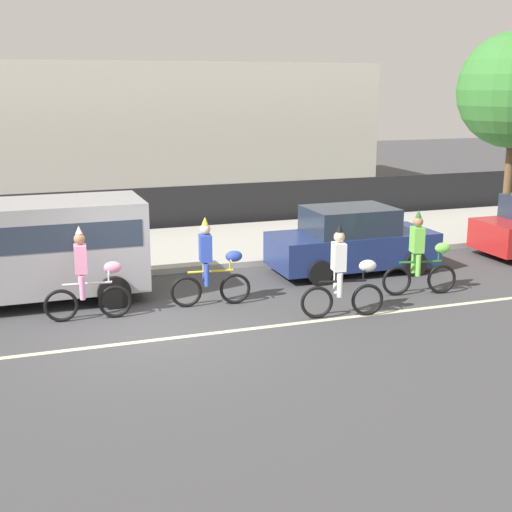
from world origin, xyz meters
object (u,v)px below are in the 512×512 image
parade_cyclist_pink (88,279)px  parade_cyclist_zebra (344,277)px  parked_van_grey (27,245)px  parked_car_navy (352,241)px  parade_cyclist_lime (421,258)px  parade_cyclist_cobalt (211,267)px

parade_cyclist_pink → parade_cyclist_zebra: (4.84, -1.53, 0.00)m
parade_cyclist_pink → parked_van_grey: (-1.05, 1.60, 0.44)m
parked_van_grey → parked_car_navy: parked_van_grey is taller
parade_cyclist_pink → parade_cyclist_lime: 7.20m
parade_cyclist_zebra → parked_van_grey: size_ratio=0.38×
parade_cyclist_cobalt → parked_van_grey: parked_van_grey is taller
parade_cyclist_lime → parade_cyclist_zebra: bearing=-159.7°
parade_cyclist_cobalt → parade_cyclist_lime: same height
parade_cyclist_pink → parade_cyclist_lime: (7.17, -0.67, 0.00)m
parade_cyclist_pink → parked_van_grey: 1.96m
parade_cyclist_pink → parade_cyclist_lime: size_ratio=1.00×
parked_car_navy → parade_cyclist_lime: bearing=-76.6°
parade_cyclist_pink → parked_van_grey: bearing=123.2°
parked_car_navy → parade_cyclist_zebra: bearing=-119.4°
parade_cyclist_cobalt → parade_cyclist_zebra: size_ratio=1.00×
parked_van_grey → parade_cyclist_lime: bearing=-15.4°
parade_cyclist_pink → parade_cyclist_zebra: 5.08m
parade_cyclist_pink → parade_cyclist_cobalt: (2.56, 0.10, 0.00)m
parked_car_navy → parade_cyclist_pink: bearing=-166.2°
parade_cyclist_zebra → parked_car_navy: parade_cyclist_zebra is taller
parade_cyclist_lime → parked_car_navy: bearing=103.4°
parade_cyclist_cobalt → parked_car_navy: 4.34m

